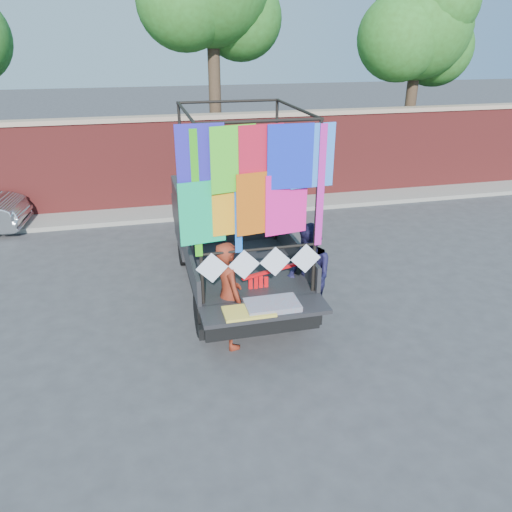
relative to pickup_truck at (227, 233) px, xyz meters
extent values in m
plane|color=#38383A|center=(-0.22, -2.26, -0.91)|extent=(90.00, 90.00, 0.00)
cube|color=maroon|center=(-0.22, 4.74, 0.34)|extent=(30.00, 0.35, 2.50)
cube|color=tan|center=(-0.22, 4.74, 1.64)|extent=(30.00, 0.45, 0.12)
cube|color=gray|center=(-0.22, 4.04, -0.85)|extent=(30.00, 1.20, 0.12)
cylinder|color=#38281C|center=(0.78, 5.94, 1.82)|extent=(0.36, 0.36, 5.46)
sphere|color=#2B601B|center=(1.68, 6.34, 4.16)|extent=(2.40, 2.40, 2.40)
sphere|color=#2B601B|center=(-0.02, 5.64, 4.55)|extent=(2.60, 2.60, 2.60)
cylinder|color=#38281C|center=(7.28, 5.94, 1.37)|extent=(0.36, 0.36, 4.55)
sphere|color=#2B601B|center=(7.28, 5.94, 3.97)|extent=(3.20, 3.20, 3.20)
sphere|color=#2B601B|center=(8.18, 6.34, 3.32)|extent=(2.40, 2.40, 2.40)
sphere|color=#2B601B|center=(6.48, 5.64, 3.64)|extent=(2.60, 2.60, 2.60)
sphere|color=#2B601B|center=(7.58, 5.34, 4.62)|extent=(2.20, 2.20, 2.20)
cylinder|color=black|center=(-0.84, 0.64, -0.55)|extent=(0.24, 0.71, 0.71)
cylinder|color=black|center=(-0.84, -2.25, -0.55)|extent=(0.24, 0.71, 0.71)
cylinder|color=black|center=(0.84, 0.64, -0.55)|extent=(0.24, 0.71, 0.71)
cylinder|color=black|center=(0.84, -2.25, -0.55)|extent=(0.24, 0.71, 0.71)
cube|color=black|center=(0.00, -0.86, -0.37)|extent=(1.82, 4.50, 0.32)
cube|color=black|center=(0.00, -1.66, -0.07)|extent=(1.93, 2.47, 0.11)
cube|color=black|center=(-0.94, -1.66, 0.16)|extent=(0.06, 2.47, 0.48)
cube|color=black|center=(0.94, -1.66, 0.16)|extent=(0.06, 2.47, 0.48)
cube|color=black|center=(0.00, -0.45, 0.16)|extent=(1.93, 0.06, 0.48)
cube|color=black|center=(0.00, 0.59, 0.22)|extent=(1.93, 1.71, 1.34)
cube|color=#8C9EAD|center=(0.00, 0.11, 0.65)|extent=(1.71, 0.06, 0.59)
cube|color=#8C9EAD|center=(0.00, 1.39, 0.43)|extent=(1.71, 0.11, 0.75)
cube|color=black|center=(0.00, 1.77, -0.05)|extent=(1.88, 0.96, 0.59)
cube|color=black|center=(0.00, -3.16, -0.05)|extent=(1.93, 0.59, 0.06)
cube|color=black|center=(0.00, -2.91, -0.46)|extent=(1.98, 0.16, 0.19)
cylinder|color=black|center=(-0.88, -2.79, 1.32)|extent=(0.05, 0.05, 2.68)
cylinder|color=black|center=(-0.88, -0.54, 1.32)|extent=(0.05, 0.05, 2.68)
cylinder|color=black|center=(0.88, -2.79, 1.32)|extent=(0.05, 0.05, 2.68)
cylinder|color=black|center=(0.88, -0.54, 1.32)|extent=(0.05, 0.05, 2.68)
cylinder|color=black|center=(0.00, -2.79, 2.66)|extent=(1.82, 0.05, 0.05)
cylinder|color=black|center=(0.00, -0.54, 2.66)|extent=(1.82, 0.05, 0.05)
cylinder|color=black|center=(-0.88, -1.66, 2.66)|extent=(0.05, 2.30, 0.05)
cylinder|color=black|center=(0.88, -1.66, 2.66)|extent=(0.05, 2.30, 0.05)
cylinder|color=black|center=(0.00, -2.79, 0.78)|extent=(1.82, 0.04, 0.04)
cube|color=#2A24B4|center=(-0.80, -2.81, 2.18)|extent=(0.66, 0.02, 0.91)
cube|color=#49D926|center=(-0.40, -2.85, 2.18)|extent=(0.66, 0.02, 0.91)
cube|color=red|center=(0.00, -2.81, 2.18)|extent=(0.66, 0.02, 0.91)
cube|color=#172FD6|center=(0.40, -2.85, 2.18)|extent=(0.66, 0.02, 0.91)
cube|color=#3587FF|center=(0.80, -2.81, 2.18)|extent=(0.66, 0.02, 0.91)
cube|color=#0DB970|center=(-0.80, -2.85, 1.48)|extent=(0.66, 0.02, 0.91)
cube|color=orange|center=(-0.40, -2.81, 1.48)|extent=(0.66, 0.02, 0.91)
cube|color=#D15C11|center=(0.00, -2.85, 1.48)|extent=(0.66, 0.02, 0.91)
cube|color=#FF1C90|center=(0.40, -2.81, 1.48)|extent=(0.66, 0.02, 0.91)
cube|color=green|center=(-0.91, -2.83, 1.70)|extent=(0.11, 0.01, 1.82)
cube|color=#C8219F|center=(0.91, -2.83, 1.70)|extent=(0.11, 0.01, 1.82)
cube|color=blue|center=(-0.32, -2.83, 1.70)|extent=(0.11, 0.01, 1.82)
cube|color=silver|center=(-0.73, -2.82, 0.57)|extent=(0.49, 0.01, 0.49)
cube|color=silver|center=(-0.24, -2.82, 0.57)|extent=(0.49, 0.01, 0.49)
cube|color=silver|center=(0.24, -2.82, 0.57)|extent=(0.49, 0.01, 0.49)
cube|color=silver|center=(0.73, -2.82, 0.57)|extent=(0.49, 0.01, 0.49)
cube|color=red|center=(0.11, -3.16, 0.02)|extent=(0.80, 0.48, 0.09)
cube|color=gold|center=(-0.27, -3.24, 0.00)|extent=(0.75, 0.43, 0.04)
imported|color=maroon|center=(-0.46, -2.65, -0.01)|extent=(0.58, 0.74, 1.79)
imported|color=#171535|center=(0.97, -2.32, 0.00)|extent=(0.79, 0.96, 1.82)
cube|color=#F90D13|center=(0.25, -2.49, 0.25)|extent=(0.99, 0.38, 0.04)
cube|color=#F90D13|center=(-0.07, -2.51, -0.07)|extent=(0.07, 0.02, 0.60)
cube|color=#F90D13|center=(0.01, -2.51, -0.09)|extent=(0.07, 0.02, 0.60)
cube|color=#F90D13|center=(0.10, -2.51, -0.11)|extent=(0.07, 0.02, 0.60)
cube|color=#F90D13|center=(0.19, -2.51, -0.13)|extent=(0.07, 0.02, 0.60)
camera|label=1|loc=(-1.65, -9.45, 3.73)|focal=35.00mm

